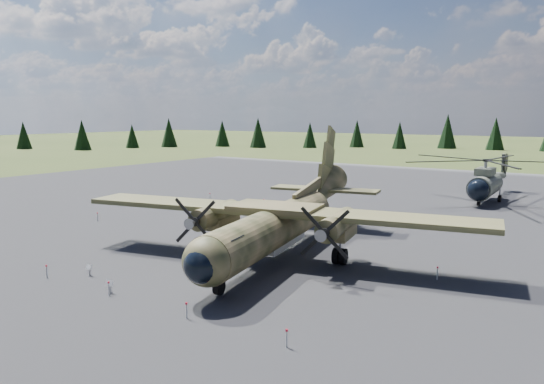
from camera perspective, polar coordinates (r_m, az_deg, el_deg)
The scene contains 8 objects.
ground at distance 42.60m, azimuth -4.49°, elevation -5.61°, with size 500.00×500.00×0.00m, color #495224.
apron at distance 50.58m, azimuth 2.62°, elevation -3.38°, with size 120.00×120.00×0.04m, color #535358.
transport_plane at distance 38.49m, azimuth 0.95°, elevation -2.78°, with size 29.75×26.71×9.83m.
helicopter_near at distance 67.01m, azimuth 22.05°, elevation 2.05°, with size 21.02×24.34×5.16m.
info_placard_left at distance 36.23m, azimuth -19.08°, elevation -7.76°, with size 0.47×0.22×0.71m.
info_placard_right at distance 32.42m, azimuth -17.06°, elevation -9.50°, with size 0.50×0.29×0.74m.
barrier_fence at distance 42.71m, azimuth -5.05°, elevation -4.88°, with size 33.12×29.62×0.85m.
treeline at distance 37.57m, azimuth -8.17°, elevation -0.34°, with size 284.72×280.45×10.95m.
Camera 1 is at (25.96, -32.21, 10.17)m, focal length 35.00 mm.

